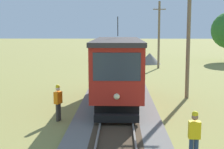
% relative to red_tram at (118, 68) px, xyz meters
% --- Properties ---
extents(red_tram, '(2.60, 8.54, 4.79)m').
position_rel_red_tram_xyz_m(red_tram, '(0.00, 0.00, 0.00)').
color(red_tram, red).
rests_on(red_tram, rail_right).
extents(freight_car, '(2.40, 5.20, 2.31)m').
position_rel_red_tram_xyz_m(freight_car, '(-0.00, 23.84, -0.64)').
color(freight_car, '#384C33').
rests_on(freight_car, rail_right).
extents(utility_pole_mid, '(1.40, 0.52, 8.00)m').
position_rel_red_tram_xyz_m(utility_pole_mid, '(4.42, 2.09, 1.90)').
color(utility_pole_mid, '#7A664C').
rests_on(utility_pole_mid, ground).
extents(utility_pole_far, '(1.40, 0.47, 7.33)m').
position_rel_red_tram_xyz_m(utility_pole_far, '(4.42, 16.64, 1.57)').
color(utility_pole_far, '#7A664C').
rests_on(utility_pole_far, ground).
extents(gravel_pile, '(2.75, 2.75, 1.36)m').
position_rel_red_tram_xyz_m(gravel_pile, '(3.85, 20.69, -1.51)').
color(gravel_pile, gray).
rests_on(gravel_pile, ground).
extents(track_worker, '(0.39, 0.25, 1.78)m').
position_rel_red_tram_xyz_m(track_worker, '(2.59, -7.55, -1.21)').
color(track_worker, navy).
rests_on(track_worker, ground).
extents(second_worker, '(0.38, 0.45, 1.78)m').
position_rel_red_tram_xyz_m(second_worker, '(-2.83, -3.04, -1.21)').
color(second_worker, '#38332D').
rests_on(second_worker, ground).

